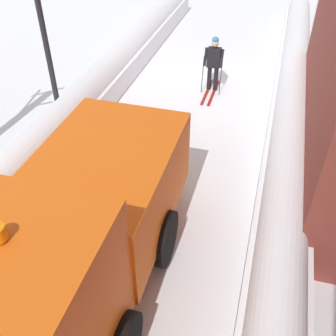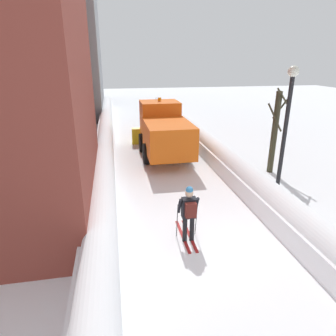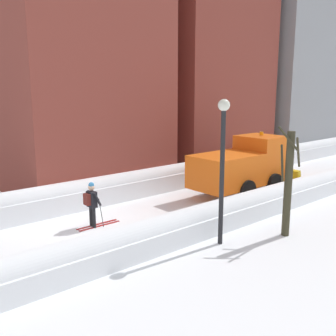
{
  "view_description": "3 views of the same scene",
  "coord_description": "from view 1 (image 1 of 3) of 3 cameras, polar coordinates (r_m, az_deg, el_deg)",
  "views": [
    {
      "loc": [
        -2.26,
        12.09,
        6.23
      ],
      "look_at": [
        -0.5,
        5.89,
        1.09
      ],
      "focal_mm": 42.2,
      "sensor_mm": 36.0,
      "label": 1
    },
    {
      "loc": [
        -2.4,
        -7.37,
        5.22
      ],
      "look_at": [
        -0.37,
        3.48,
        1.13
      ],
      "focal_mm": 31.54,
      "sensor_mm": 36.0,
      "label": 2
    },
    {
      "loc": [
        12.58,
        -7.14,
        5.34
      ],
      "look_at": [
        -0.74,
        4.26,
        1.75
      ],
      "focal_mm": 41.71,
      "sensor_mm": 36.0,
      "label": 3
    }
  ],
  "objects": [
    {
      "name": "street_lamp",
      "position": [
        11.76,
        -18.3,
        21.81
      ],
      "size": [
        0.4,
        0.4,
        5.0
      ],
      "color": "black",
      "rests_on": "ground"
    },
    {
      "name": "skier",
      "position": [
        13.25,
        6.63,
        15.07
      ],
      "size": [
        0.62,
        1.8,
        1.81
      ],
      "color": "black",
      "rests_on": "ground"
    },
    {
      "name": "plow_truck",
      "position": [
        6.53,
        -13.24,
        -9.55
      ],
      "size": [
        3.2,
        5.98,
        3.12
      ],
      "color": "orange",
      "rests_on": "ground"
    }
  ]
}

